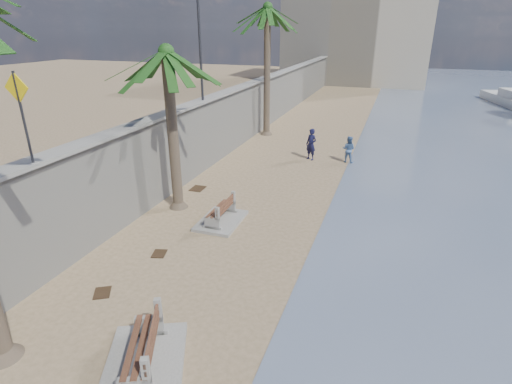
# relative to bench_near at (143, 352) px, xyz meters

# --- Properties ---
(ground_plane) EXTENTS (140.00, 140.00, 0.00)m
(ground_plane) POSITION_rel_bench_near_xyz_m (0.40, 0.73, -0.46)
(ground_plane) COLOR #947A5B
(seawall) EXTENTS (0.45, 70.00, 3.50)m
(seawall) POSITION_rel_bench_near_xyz_m (-4.80, 20.73, 1.29)
(seawall) COLOR gray
(seawall) RESTS_ON ground_plane
(wall_cap) EXTENTS (0.80, 70.00, 0.12)m
(wall_cap) POSITION_rel_bench_near_xyz_m (-4.80, 20.73, 3.09)
(wall_cap) COLOR gray
(wall_cap) RESTS_ON seawall
(end_building) EXTENTS (18.00, 12.00, 14.00)m
(end_building) POSITION_rel_bench_near_xyz_m (-1.60, 52.73, 6.54)
(end_building) COLOR #B7AA93
(end_building) RESTS_ON ground_plane
(bench_near) EXTENTS (2.60, 2.98, 1.05)m
(bench_near) POSITION_rel_bench_near_xyz_m (0.00, 0.00, 0.00)
(bench_near) COLOR gray
(bench_near) RESTS_ON ground_plane
(bench_far) EXTENTS (1.53, 2.21, 0.91)m
(bench_far) POSITION_rel_bench_near_xyz_m (-1.32, 7.12, -0.06)
(bench_far) COLOR gray
(bench_far) RESTS_ON ground_plane
(palm_mid) EXTENTS (5.00, 5.00, 7.09)m
(palm_mid) POSITION_rel_bench_near_xyz_m (-3.58, 7.82, 5.66)
(palm_mid) COLOR brown
(palm_mid) RESTS_ON ground_plane
(palm_back) EXTENTS (5.00, 5.00, 9.06)m
(palm_back) POSITION_rel_bench_near_xyz_m (-3.88, 20.68, 7.57)
(palm_back) COLOR brown
(palm_back) RESTS_ON ground_plane
(pedestrian_sign) EXTENTS (0.78, 0.07, 2.40)m
(pedestrian_sign) POSITION_rel_bench_near_xyz_m (-4.60, 2.23, 4.70)
(pedestrian_sign) COLOR #2D2D33
(pedestrian_sign) RESTS_ON wall_cap
(streetlight) EXTENTS (0.28, 0.28, 5.12)m
(streetlight) POSITION_rel_bench_near_xyz_m (-4.70, 12.73, 6.19)
(streetlight) COLOR #2D2D33
(streetlight) RESTS_ON wall_cap
(person_a) EXTENTS (0.88, 0.77, 2.04)m
(person_a) POSITION_rel_bench_near_xyz_m (0.26, 16.07, 0.56)
(person_a) COLOR #131435
(person_a) RESTS_ON ground_plane
(person_b) EXTENTS (0.89, 0.74, 1.64)m
(person_b) POSITION_rel_bench_near_xyz_m (2.33, 16.28, 0.36)
(person_b) COLOR #4E6FA1
(person_b) RESTS_ON ground_plane
(yacht_far) EXTENTS (4.01, 8.35, 1.50)m
(yacht_far) POSITION_rel_bench_near_xyz_m (14.75, 39.80, -0.11)
(yacht_far) COLOR silver
(yacht_far) RESTS_ON bay_water
(debris_b) EXTENTS (0.67, 0.71, 0.03)m
(debris_b) POSITION_rel_bench_near_xyz_m (-2.69, 1.90, -0.44)
(debris_b) COLOR #382616
(debris_b) RESTS_ON ground_plane
(debris_c) EXTENTS (0.60, 0.75, 0.03)m
(debris_c) POSITION_rel_bench_near_xyz_m (-3.77, 9.92, -0.44)
(debris_c) COLOR #382616
(debris_c) RESTS_ON ground_plane
(debris_d) EXTENTS (0.56, 0.63, 0.03)m
(debris_d) POSITION_rel_bench_near_xyz_m (-2.31, 4.28, -0.44)
(debris_d) COLOR #382616
(debris_d) RESTS_ON ground_plane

